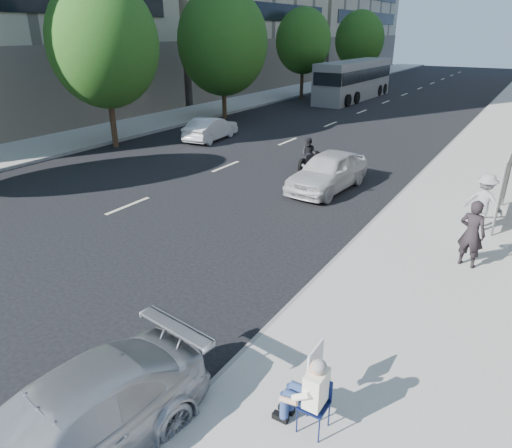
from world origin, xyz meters
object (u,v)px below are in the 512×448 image
Objects in this scene: pedestrian_woman at (472,234)px; protest_banner at (505,182)px; jogger at (484,202)px; white_sedan_mid at (211,129)px; bus at (354,80)px; motorcycle at (309,155)px; seated_protester at (309,388)px; white_sedan_near at (328,171)px; parked_sedan at (62,432)px.

protest_banner reaches higher than pedestrian_woman.
white_sedan_mid is (-14.79, 6.10, -0.38)m from jogger.
pedestrian_woman is 0.15× the size of bus.
motorcycle is (-7.55, 6.33, -0.40)m from pedestrian_woman.
protest_banner is 0.78× the size of white_sedan_mid.
white_sedan_near reaches higher than seated_protester.
motorcycle is at bearing 155.44° from white_sedan_mid.
pedestrian_woman is (1.21, 6.86, 0.16)m from seated_protester.
protest_banner reaches higher than jogger.
pedestrian_woman is 32.17m from bus.
white_sedan_mid is (-13.64, 15.65, -0.23)m from seated_protester.
pedestrian_woman is 17.26m from white_sedan_mid.
bus reaches higher than parked_sedan.
parked_sedan is 21.11m from white_sedan_mid.
bus is (-6.49, 22.61, 1.00)m from motorcycle.
seated_protester is at bearing 49.32° from parked_sedan.
seated_protester is at bearing -63.66° from motorcycle.
parked_sedan is at bearing -138.10° from seated_protester.
parked_sedan is at bearing -75.81° from motorcycle.
seated_protester is 0.74× the size of pedestrian_woman.
jogger is at bearing -25.21° from motorcycle.
parked_sedan is at bearing 115.65° from white_sedan_mid.
bus is at bearing -52.63° from pedestrian_woman.
bus is at bearing 109.73° from seated_protester.
seated_protester is at bearing -63.30° from white_sedan_near.
protest_banner is at bearing 1.58° from white_sedan_near.
bus reaches higher than white_sedan_mid.
white_sedan_near is (-6.03, 0.31, -0.66)m from protest_banner.
jogger reaches higher than white_sedan_near.
jogger is at bearing 83.16° from seated_protester.
jogger is (1.15, 9.55, 0.15)m from seated_protester.
pedestrian_woman is at bearing 143.49° from white_sedan_mid.
pedestrian_woman reaches higher than jogger.
jogger is at bearing -10.13° from white_sedan_near.
white_sedan_mid is (-15.17, 4.93, -0.75)m from protest_banner.
white_sedan_mid is 20.18m from bus.
white_sedan_near is at bearing -24.66° from pedestrian_woman.
white_sedan_mid is at bearing 131.08° from seated_protester.
parked_sedan is 2.23× the size of motorcycle.
parked_sedan is at bearing 78.96° from pedestrian_woman.
protest_banner is 6.08m from white_sedan_near.
parked_sedan is at bearing -73.88° from bus.
white_sedan_near is at bearing -48.87° from motorcycle.
pedestrian_woman is 0.45× the size of white_sedan_mid.
pedestrian_woman is 0.41× the size of white_sedan_near.
white_sedan_near is (-1.90, 13.37, 0.08)m from parked_sedan.
white_sedan_mid is (-11.04, 17.99, -0.01)m from parked_sedan.
pedestrian_woman is 7.08m from white_sedan_near.
jogger is 29.74m from bus.
bus is (-14.05, 28.94, 0.60)m from pedestrian_woman.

